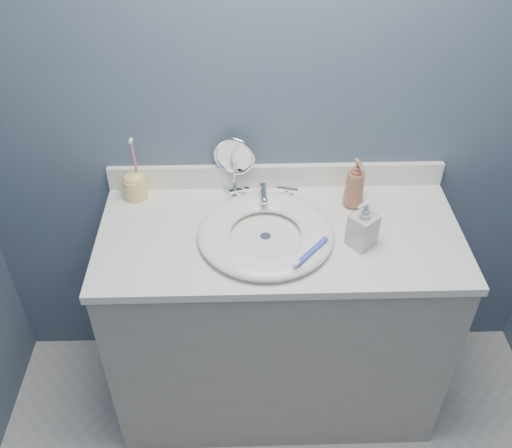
{
  "coord_description": "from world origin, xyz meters",
  "views": [
    {
      "loc": [
        -0.12,
        -0.48,
        2.11
      ],
      "look_at": [
        -0.08,
        0.94,
        0.94
      ],
      "focal_mm": 40.0,
      "sensor_mm": 36.0,
      "label": 1
    }
  ],
  "objects_px": {
    "makeup_mirror": "(234,162)",
    "soap_bottle_amber": "(355,183)",
    "soap_bottle_clear": "(364,223)",
    "toothbrush_holder": "(135,184)"
  },
  "relations": [
    {
      "from": "soap_bottle_amber",
      "to": "toothbrush_holder",
      "type": "relative_size",
      "value": 0.78
    },
    {
      "from": "makeup_mirror",
      "to": "soap_bottle_amber",
      "type": "distance_m",
      "value": 0.43
    },
    {
      "from": "makeup_mirror",
      "to": "toothbrush_holder",
      "type": "height_order",
      "value": "toothbrush_holder"
    },
    {
      "from": "soap_bottle_clear",
      "to": "toothbrush_holder",
      "type": "height_order",
      "value": "toothbrush_holder"
    },
    {
      "from": "makeup_mirror",
      "to": "toothbrush_holder",
      "type": "xyz_separation_m",
      "value": [
        -0.36,
        -0.03,
        -0.07
      ]
    },
    {
      "from": "soap_bottle_clear",
      "to": "toothbrush_holder",
      "type": "relative_size",
      "value": 0.71
    },
    {
      "from": "makeup_mirror",
      "to": "soap_bottle_clear",
      "type": "distance_m",
      "value": 0.51
    },
    {
      "from": "soap_bottle_amber",
      "to": "soap_bottle_clear",
      "type": "height_order",
      "value": "soap_bottle_amber"
    },
    {
      "from": "soap_bottle_clear",
      "to": "soap_bottle_amber",
      "type": "bearing_deg",
      "value": 138.73
    },
    {
      "from": "soap_bottle_amber",
      "to": "soap_bottle_clear",
      "type": "relative_size",
      "value": 1.1
    }
  ]
}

